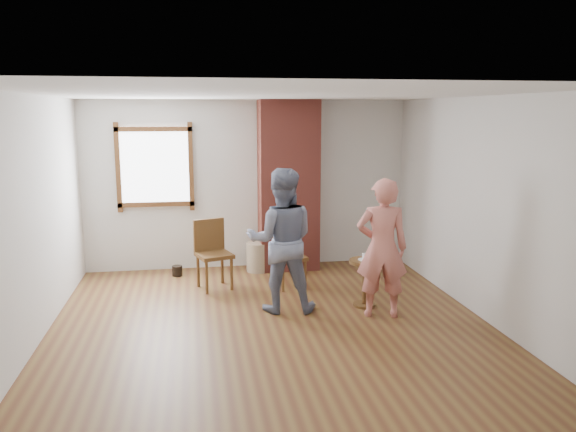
% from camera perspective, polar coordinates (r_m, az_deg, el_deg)
% --- Properties ---
extents(ground, '(5.50, 5.50, 0.00)m').
position_cam_1_polar(ground, '(6.44, -1.51, -11.49)').
color(ground, brown).
rests_on(ground, ground).
extents(room_shell, '(5.04, 5.52, 2.62)m').
position_cam_1_polar(room_shell, '(6.59, -2.82, 5.23)').
color(room_shell, silver).
rests_on(room_shell, ground).
extents(brick_chimney, '(0.90, 0.50, 2.60)m').
position_cam_1_polar(brick_chimney, '(8.61, 0.04, 3.08)').
color(brick_chimney, '#9F4438').
rests_on(brick_chimney, ground).
extents(stoneware_crock, '(0.44, 0.44, 0.45)m').
position_cam_1_polar(stoneware_crock, '(8.65, -3.09, -4.17)').
color(stoneware_crock, tan).
rests_on(stoneware_crock, ground).
extents(dark_pot, '(0.16, 0.16, 0.15)m').
position_cam_1_polar(dark_pot, '(8.59, -11.19, -5.48)').
color(dark_pot, black).
rests_on(dark_pot, ground).
extents(dining_chair_left, '(0.56, 0.56, 0.95)m').
position_cam_1_polar(dining_chair_left, '(7.86, -7.71, -3.43)').
color(dining_chair_left, brown).
rests_on(dining_chair_left, ground).
extents(dining_chair_right, '(0.46, 0.46, 0.86)m').
position_cam_1_polar(dining_chair_right, '(7.86, 0.04, -3.72)').
color(dining_chair_right, brown).
rests_on(dining_chair_right, ground).
extents(side_table, '(0.40, 0.40, 0.60)m').
position_cam_1_polar(side_table, '(7.13, 7.81, -5.96)').
color(side_table, brown).
rests_on(side_table, ground).
extents(cake_plate, '(0.18, 0.18, 0.01)m').
position_cam_1_polar(cake_plate, '(7.08, 7.85, -4.40)').
color(cake_plate, white).
rests_on(cake_plate, side_table).
extents(cake_slice, '(0.08, 0.07, 0.06)m').
position_cam_1_polar(cake_slice, '(7.07, 7.94, -4.13)').
color(cake_slice, silver).
rests_on(cake_slice, cake_plate).
extents(man, '(0.94, 0.78, 1.76)m').
position_cam_1_polar(man, '(6.81, -0.68, -2.50)').
color(man, '#161E3E').
rests_on(man, ground).
extents(person_pink, '(0.68, 0.51, 1.67)m').
position_cam_1_polar(person_pink, '(6.72, 9.53, -3.24)').
color(person_pink, '#D27569').
rests_on(person_pink, ground).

